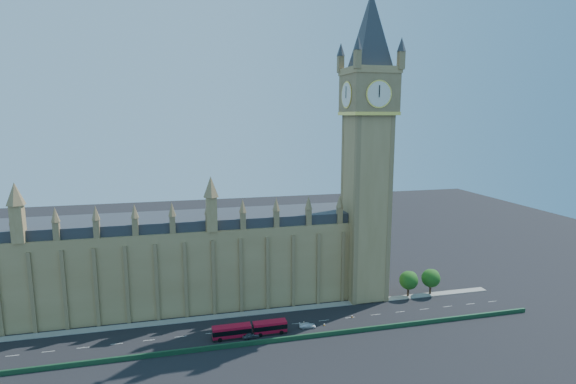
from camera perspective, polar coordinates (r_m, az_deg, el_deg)
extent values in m
plane|color=black|center=(129.64, -4.22, -16.87)|extent=(400.00, 400.00, 0.00)
cube|color=olive|center=(143.97, -15.79, -9.08)|extent=(120.00, 20.00, 25.00)
cube|color=#2D3035|center=(140.20, -16.05, -3.65)|extent=(120.00, 18.00, 3.00)
cube|color=olive|center=(143.45, 9.80, -2.09)|extent=(12.00, 12.00, 58.00)
cube|color=olive|center=(140.68, 10.22, 12.01)|extent=(14.00, 14.00, 12.00)
cylinder|color=silver|center=(134.18, 11.48, 12.09)|extent=(7.20, 0.30, 7.20)
cube|color=olive|center=(141.16, 10.30, 14.85)|extent=(14.50, 14.50, 2.00)
cube|color=#1E4C2D|center=(121.48, -3.47, -18.47)|extent=(160.00, 0.60, 1.20)
cube|color=gray|center=(138.07, -4.91, -15.11)|extent=(160.00, 3.00, 0.16)
cylinder|color=#382619|center=(153.73, 15.01, -11.99)|extent=(0.70, 0.70, 4.00)
sphere|color=#144913|center=(152.50, 15.07, -10.77)|extent=(6.00, 6.00, 6.00)
sphere|color=#144913|center=(152.91, 15.29, -10.48)|extent=(4.38, 4.38, 4.38)
cylinder|color=#382619|center=(157.58, 17.62, -11.58)|extent=(0.70, 0.70, 4.00)
sphere|color=#144913|center=(156.38, 17.68, -10.38)|extent=(6.00, 6.00, 6.00)
sphere|color=#144913|center=(156.82, 17.89, -10.10)|extent=(4.38, 4.38, 4.38)
cube|color=#AF0B25|center=(124.53, -7.16, -17.22)|extent=(10.17, 2.93, 3.38)
cube|color=#AF0B25|center=(126.03, -2.33, -16.81)|extent=(9.05, 2.92, 3.38)
cube|color=black|center=(124.34, -7.17, -17.06)|extent=(10.23, 2.98, 1.28)
cube|color=black|center=(125.85, -2.33, -16.64)|extent=(9.10, 2.97, 1.28)
cylinder|color=black|center=(125.21, -4.86, -17.11)|extent=(0.91, 2.71, 2.71)
cylinder|color=black|center=(123.49, -8.63, -18.09)|extent=(1.13, 0.35, 1.13)
cylinder|color=black|center=(125.99, -8.77, -17.50)|extent=(1.13, 0.35, 1.13)
cylinder|color=black|center=(124.18, -5.50, -17.85)|extent=(1.13, 0.35, 1.13)
cylinder|color=black|center=(126.66, -5.71, -17.28)|extent=(1.13, 0.35, 1.13)
cylinder|color=black|center=(124.80, -3.54, -17.68)|extent=(1.13, 0.35, 1.13)
cylinder|color=black|center=(127.27, -3.79, -17.11)|extent=(1.13, 0.35, 1.13)
cylinder|color=black|center=(125.88, -0.83, -17.41)|extent=(1.13, 0.35, 1.13)
cylinder|color=black|center=(128.32, -1.15, -16.85)|extent=(1.13, 0.35, 1.13)
imported|color=#44474C|center=(124.44, -4.76, -17.67)|extent=(4.65, 2.15, 1.54)
imported|color=#9FA1A6|center=(126.91, -2.15, -17.08)|extent=(4.78, 2.12, 1.53)
imported|color=white|center=(129.45, 2.50, -16.56)|extent=(4.81, 2.47, 1.34)
cube|color=black|center=(130.70, 2.25, -16.61)|extent=(0.51, 0.51, 0.04)
cone|color=orange|center=(130.56, 2.26, -16.48)|extent=(0.56, 0.56, 0.67)
cylinder|color=white|center=(130.52, 2.26, -16.45)|extent=(0.33, 0.33, 0.12)
cube|color=black|center=(132.25, 2.03, -16.28)|extent=(0.45, 0.45, 0.04)
cone|color=orange|center=(132.12, 2.03, -16.16)|extent=(0.50, 0.50, 0.63)
cylinder|color=white|center=(132.08, 2.03, -16.13)|extent=(0.31, 0.31, 0.11)
cube|color=black|center=(131.14, 4.63, -16.54)|extent=(0.47, 0.47, 0.04)
cone|color=orange|center=(131.00, 4.63, -16.41)|extent=(0.51, 0.51, 0.69)
cylinder|color=white|center=(130.96, 4.63, -16.37)|extent=(0.34, 0.34, 0.12)
cube|color=black|center=(136.66, 8.14, -15.48)|extent=(0.55, 0.55, 0.04)
cone|color=#D65F0B|center=(136.51, 8.15, -15.34)|extent=(0.60, 0.60, 0.76)
cylinder|color=white|center=(136.47, 8.15, -15.30)|extent=(0.37, 0.37, 0.13)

